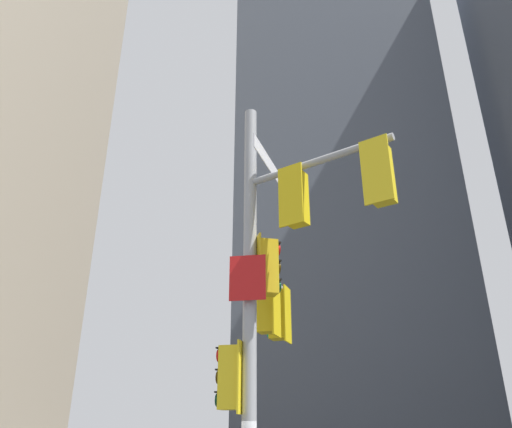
# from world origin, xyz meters

# --- Properties ---
(building_mid_block) EXTENTS (12.17, 12.17, 50.15)m
(building_mid_block) POSITION_xyz_m (2.55, 21.61, 25.08)
(building_mid_block) COLOR #4C5460
(building_mid_block) RESTS_ON ground
(signal_pole_assembly) EXTENTS (3.16, 3.40, 8.37)m
(signal_pole_assembly) POSITION_xyz_m (0.40, 0.12, 4.67)
(signal_pole_assembly) COLOR #9EA0A3
(signal_pole_assembly) RESTS_ON ground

